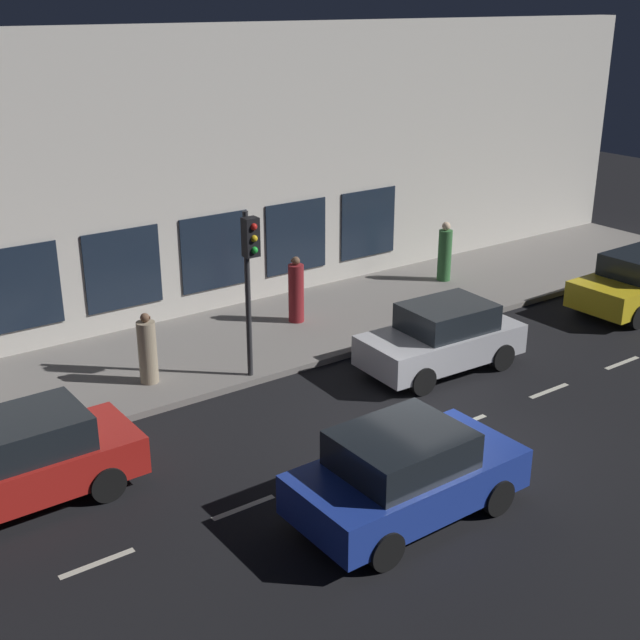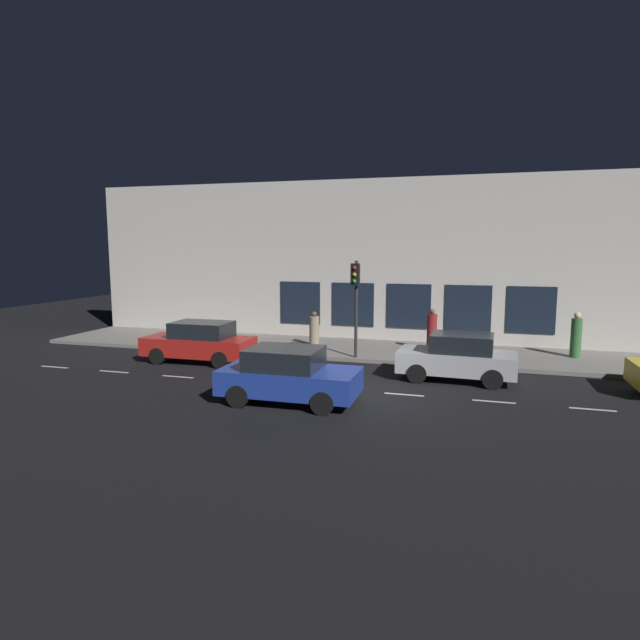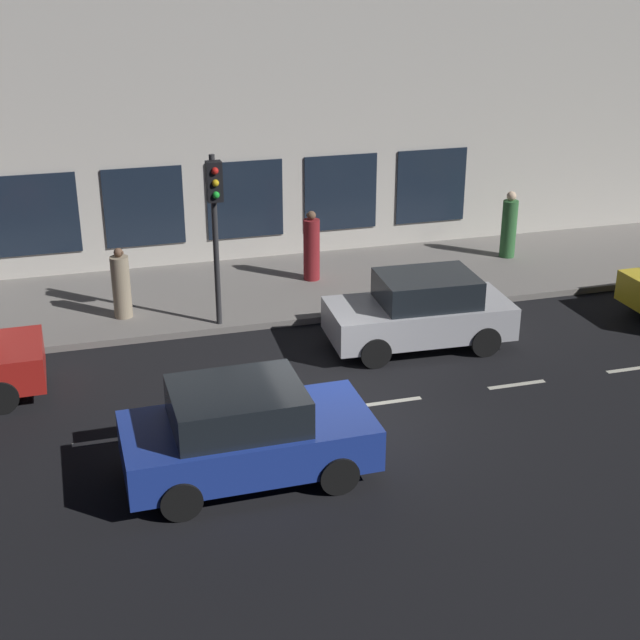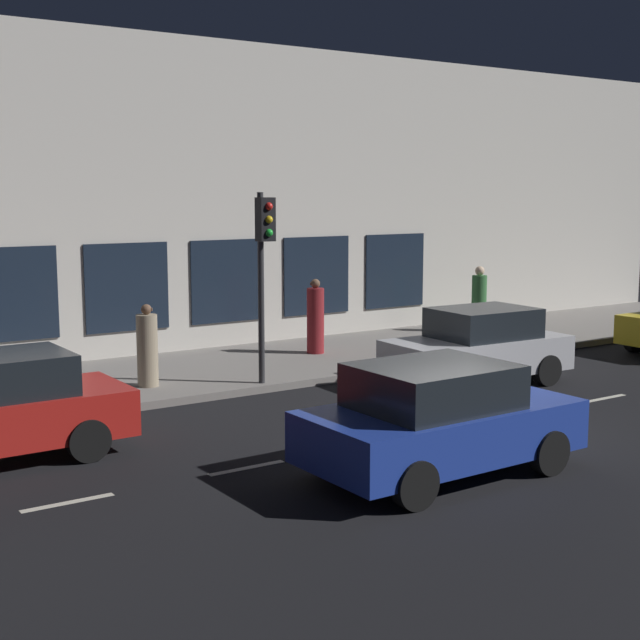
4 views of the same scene
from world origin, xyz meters
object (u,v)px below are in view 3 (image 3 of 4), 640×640
Objects in this scene: parked_car_1 at (245,432)px; pedestrian_1 at (509,227)px; traffic_light at (215,207)px; pedestrian_0 at (121,286)px; pedestrian_2 at (312,248)px; parked_car_2 at (421,311)px.

pedestrian_1 is at bearing 132.96° from parked_car_1.
traffic_light reaches higher than pedestrian_0.
traffic_light reaches higher than pedestrian_2.
pedestrian_2 is (1.21, -4.73, 0.07)m from pedestrian_0.
pedestrian_2 is (8.18, -3.34, 0.17)m from parked_car_1.
pedestrian_2 is at bearing 157.08° from parked_car_1.
traffic_light is 4.83m from parked_car_2.
pedestrian_2 is at bearing -49.69° from traffic_light.
parked_car_2 is (3.99, -4.57, -0.00)m from parked_car_1.
parked_car_2 is 6.67m from pedestrian_0.
pedestrian_1 is at bearing -45.99° from pedestrian_2.
pedestrian_1 reaches higher than parked_car_1.
traffic_light reaches higher than parked_car_1.
parked_car_2 is at bearing 96.83° from pedestrian_0.
parked_car_2 is at bearing -122.52° from pedestrian_2.
pedestrian_2 is at bearing -137.52° from pedestrian_1.
pedestrian_1 is 1.02× the size of pedestrian_2.
parked_car_1 is 6.06m from parked_car_2.
parked_car_1 is at bearing 174.04° from traffic_light.
pedestrian_0 is (6.97, 1.39, 0.10)m from parked_car_1.
parked_car_1 is 2.23× the size of pedestrian_1.
traffic_light is 3.00m from pedestrian_0.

